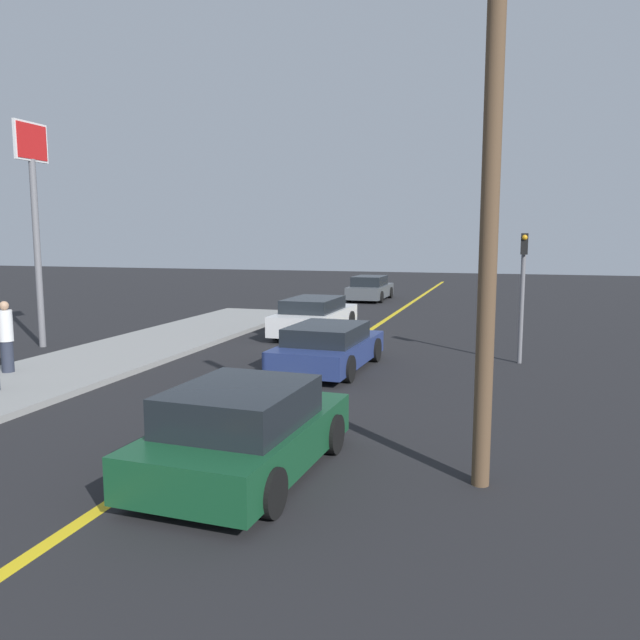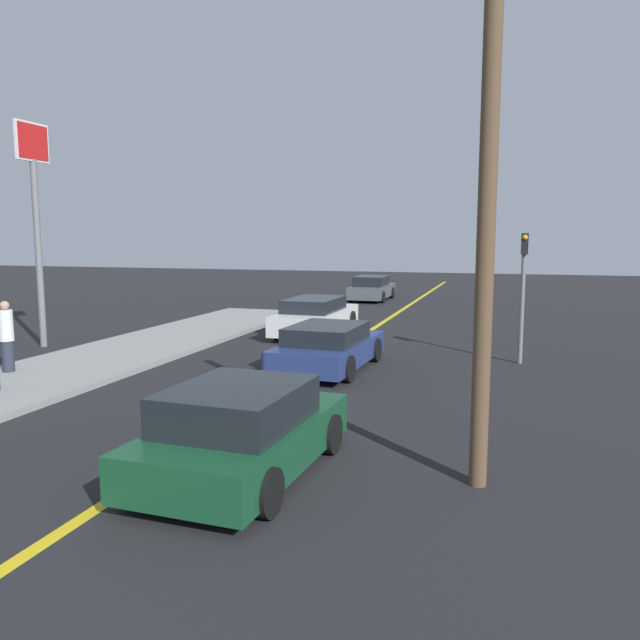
{
  "view_description": "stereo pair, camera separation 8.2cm",
  "coord_description": "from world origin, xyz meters",
  "views": [
    {
      "loc": [
        4.78,
        0.1,
        3.38
      ],
      "look_at": [
        0.06,
        15.65,
        1.21
      ],
      "focal_mm": 35.0,
      "sensor_mm": 36.0,
      "label": 1
    },
    {
      "loc": [
        4.86,
        0.12,
        3.38
      ],
      "look_at": [
        0.06,
        15.65,
        1.21
      ],
      "focal_mm": 35.0,
      "sensor_mm": 36.0,
      "label": 2
    }
  ],
  "objects": [
    {
      "name": "utility_pole",
      "position": [
        4.51,
        8.57,
        3.28
      ],
      "size": [
        0.24,
        0.24,
        6.57
      ],
      "color": "brown",
      "rests_on": "ground_plane"
    },
    {
      "name": "car_far_distant",
      "position": [
        -1.64,
        20.61,
        0.64
      ],
      "size": [
        1.99,
        4.76,
        1.3
      ],
      "rotation": [
        0.0,
        0.0,
        -0.01
      ],
      "color": "silver",
      "rests_on": "ground_plane"
    },
    {
      "name": "sidewalk_left",
      "position": [
        -5.75,
        13.0,
        0.07
      ],
      "size": [
        3.54,
        25.99,
        0.14
      ],
      "color": "gray",
      "rests_on": "ground_plane"
    },
    {
      "name": "traffic_light",
      "position": [
        5.13,
        17.4,
        2.17
      ],
      "size": [
        0.18,
        0.4,
        3.47
      ],
      "color": "slate",
      "rests_on": "ground_plane"
    },
    {
      "name": "car_ahead_center",
      "position": [
        0.42,
        15.2,
        0.58
      ],
      "size": [
        2.13,
        4.25,
        1.17
      ],
      "rotation": [
        0.0,
        0.0,
        -0.04
      ],
      "color": "navy",
      "rests_on": "ground_plane"
    },
    {
      "name": "car_near_right_lane",
      "position": [
        1.27,
        7.98,
        0.63
      ],
      "size": [
        2.15,
        3.94,
        1.33
      ],
      "rotation": [
        0.0,
        0.0,
        -0.04
      ],
      "color": "#144728",
      "rests_on": "ground_plane"
    },
    {
      "name": "road_center_line",
      "position": [
        0.0,
        18.0,
        0.0
      ],
      "size": [
        0.2,
        60.0,
        0.01
      ],
      "color": "gold",
      "rests_on": "ground_plane"
    },
    {
      "name": "pedestrian_far_standing",
      "position": [
        -6.71,
        12.02,
        1.01
      ],
      "size": [
        0.33,
        0.33,
        1.72
      ],
      "color": "#282D3D",
      "rests_on": "sidewalk_left"
    },
    {
      "name": "roadside_sign",
      "position": [
        -8.97,
        15.8,
        4.67
      ],
      "size": [
        0.2,
        1.32,
        6.75
      ],
      "color": "slate",
      "rests_on": "ground_plane"
    },
    {
      "name": "car_parked_left_lot",
      "position": [
        -2.34,
        32.84,
        0.63
      ],
      "size": [
        1.89,
        4.29,
        1.3
      ],
      "rotation": [
        0.0,
        0.0,
        -0.0
      ],
      "color": "#4C5156",
      "rests_on": "ground_plane"
    }
  ]
}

